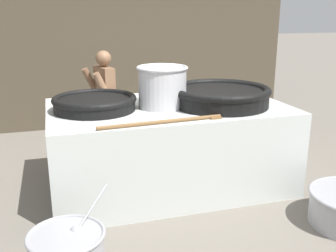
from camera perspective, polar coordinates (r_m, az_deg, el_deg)
The scene contains 8 objects.
ground_plane at distance 5.03m, azimuth 0.00°, elevation -8.34°, with size 60.00×60.00×0.00m, color slate.
back_wall at distance 7.49m, azimuth -6.84°, elevation 15.28°, with size 6.45×0.24×3.95m, color #4C4233.
hearth_platform at distance 4.84m, azimuth 0.00°, elevation -2.88°, with size 2.81×1.67×1.01m.
giant_wok_near at distance 4.53m, azimuth -10.59°, elevation 3.36°, with size 0.95×0.95×0.17m.
giant_wok_far at distance 4.73m, azimuth 7.59°, elevation 4.47°, with size 1.19×1.19×0.23m.
stock_pot at distance 4.58m, azimuth -0.84°, elevation 5.83°, with size 0.60×0.60×0.48m.
stirring_paddle at distance 3.95m, azimuth -0.09°, elevation 0.67°, with size 1.31×0.16×0.04m.
cook at distance 5.77m, azimuth -9.16°, elevation 3.62°, with size 0.44×0.62×1.57m.
Camera 1 is at (-1.31, -4.38, 2.10)m, focal length 42.00 mm.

